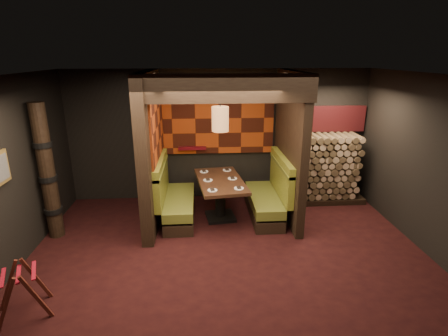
% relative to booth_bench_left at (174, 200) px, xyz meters
% --- Properties ---
extents(floor, '(6.50, 5.50, 0.02)m').
position_rel_booth_bench_left_xyz_m(floor, '(0.96, -1.65, -0.41)').
color(floor, black).
rests_on(floor, ground).
extents(ceiling, '(6.50, 5.50, 0.02)m').
position_rel_booth_bench_left_xyz_m(ceiling, '(0.96, -1.65, 2.46)').
color(ceiling, black).
rests_on(ceiling, ground).
extents(wall_back, '(6.50, 0.02, 2.85)m').
position_rel_booth_bench_left_xyz_m(wall_back, '(0.96, 1.11, 1.02)').
color(wall_back, black).
rests_on(wall_back, ground).
extents(wall_front, '(6.50, 0.02, 2.85)m').
position_rel_booth_bench_left_xyz_m(wall_front, '(0.96, -4.41, 1.02)').
color(wall_front, black).
rests_on(wall_front, ground).
extents(wall_right, '(0.02, 5.50, 2.85)m').
position_rel_booth_bench_left_xyz_m(wall_right, '(4.22, -1.65, 1.02)').
color(wall_right, black).
rests_on(wall_right, ground).
extents(partition_left, '(0.20, 2.20, 2.85)m').
position_rel_booth_bench_left_xyz_m(partition_left, '(-0.39, -0.00, 1.02)').
color(partition_left, black).
rests_on(partition_left, floor).
extents(partition_right, '(0.15, 2.10, 2.85)m').
position_rel_booth_bench_left_xyz_m(partition_right, '(2.26, 0.05, 1.02)').
color(partition_right, black).
rests_on(partition_right, floor).
extents(header_beam, '(2.85, 0.18, 0.44)m').
position_rel_booth_bench_left_xyz_m(header_beam, '(0.94, -0.95, 2.23)').
color(header_beam, black).
rests_on(header_beam, partition_left).
extents(tapa_back_panel, '(2.40, 0.06, 1.55)m').
position_rel_booth_bench_left_xyz_m(tapa_back_panel, '(0.94, 1.06, 1.42)').
color(tapa_back_panel, '#9E370F').
rests_on(tapa_back_panel, wall_back).
extents(tapa_side_panel, '(0.04, 1.85, 1.45)m').
position_rel_booth_bench_left_xyz_m(tapa_side_panel, '(-0.27, 0.17, 1.45)').
color(tapa_side_panel, '#9E370F').
rests_on(tapa_side_panel, partition_left).
extents(lacquer_shelf, '(0.60, 0.12, 0.07)m').
position_rel_booth_bench_left_xyz_m(lacquer_shelf, '(0.36, 1.00, 0.78)').
color(lacquer_shelf, '#590A13').
rests_on(lacquer_shelf, wall_back).
extents(booth_bench_left, '(0.68, 1.60, 1.14)m').
position_rel_booth_bench_left_xyz_m(booth_bench_left, '(0.00, 0.00, 0.00)').
color(booth_bench_left, black).
rests_on(booth_bench_left, floor).
extents(booth_bench_right, '(0.68, 1.60, 1.14)m').
position_rel_booth_bench_left_xyz_m(booth_bench_right, '(1.89, 0.00, 0.00)').
color(booth_bench_right, black).
rests_on(booth_bench_right, floor).
extents(dining_table, '(1.03, 1.64, 0.82)m').
position_rel_booth_bench_left_xyz_m(dining_table, '(0.91, -0.05, 0.18)').
color(dining_table, black).
rests_on(dining_table, floor).
extents(place_settings, '(0.80, 1.29, 0.03)m').
position_rel_booth_bench_left_xyz_m(place_settings, '(0.91, -0.05, 0.43)').
color(place_settings, white).
rests_on(place_settings, dining_table).
extents(pendant_lamp, '(0.31, 0.31, 1.07)m').
position_rel_booth_bench_left_xyz_m(pendant_lamp, '(0.91, -0.10, 1.61)').
color(pendant_lamp, '#9E683C').
rests_on(pendant_lamp, ceiling).
extents(framed_picture, '(0.05, 0.36, 0.46)m').
position_rel_booth_bench_left_xyz_m(framed_picture, '(-2.25, -1.55, 1.22)').
color(framed_picture, brown).
rests_on(framed_picture, wall_left).
extents(luggage_rack, '(0.78, 0.67, 0.71)m').
position_rel_booth_bench_left_xyz_m(luggage_rack, '(-1.71, -2.58, -0.05)').
color(luggage_rack, '#421811').
rests_on(luggage_rack, floor).
extents(totem_column, '(0.31, 0.31, 2.40)m').
position_rel_booth_bench_left_xyz_m(totem_column, '(-2.09, -0.55, 0.79)').
color(totem_column, black).
rests_on(totem_column, floor).
extents(firewood_stack, '(1.73, 0.70, 1.50)m').
position_rel_booth_bench_left_xyz_m(firewood_stack, '(3.25, 0.70, 0.35)').
color(firewood_stack, black).
rests_on(firewood_stack, floor).
extents(mosaic_header, '(1.83, 0.10, 0.56)m').
position_rel_booth_bench_left_xyz_m(mosaic_header, '(3.25, 1.03, 1.38)').
color(mosaic_header, maroon).
rests_on(mosaic_header, wall_back).
extents(bay_front_post, '(0.08, 0.08, 2.85)m').
position_rel_booth_bench_left_xyz_m(bay_front_post, '(2.35, 0.31, 1.02)').
color(bay_front_post, black).
rests_on(bay_front_post, floor).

